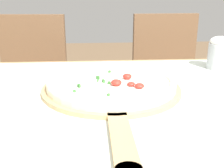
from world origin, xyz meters
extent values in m
cube|color=#A87F51|center=(0.00, 0.00, 0.71)|extent=(1.12, 1.03, 0.03)
cylinder|color=#A87F51|center=(0.51, 0.46, 0.35)|extent=(0.06, 0.06, 0.70)
cube|color=silver|center=(0.00, 0.00, 0.73)|extent=(1.04, 0.95, 0.00)
cylinder|color=tan|center=(0.01, 0.12, 0.74)|extent=(0.40, 0.40, 0.01)
cube|color=tan|center=(0.01, -0.17, 0.74)|extent=(0.04, 0.23, 0.01)
cylinder|color=beige|center=(0.01, 0.12, 0.75)|extent=(0.37, 0.37, 0.02)
torus|color=beige|center=(0.01, 0.12, 0.76)|extent=(0.37, 0.37, 0.02)
cylinder|color=white|center=(0.01, 0.12, 0.76)|extent=(0.33, 0.33, 0.00)
ellipsoid|color=red|center=(0.06, 0.13, 0.77)|extent=(0.03, 0.03, 0.02)
ellipsoid|color=red|center=(0.06, 0.07, 0.77)|extent=(0.02, 0.02, 0.01)
ellipsoid|color=red|center=(0.02, 0.07, 0.77)|extent=(0.03, 0.03, 0.02)
ellipsoid|color=red|center=(0.08, 0.05, 0.77)|extent=(0.03, 0.03, 0.01)
cube|color=#387533|center=(-0.09, 0.03, 0.77)|extent=(0.01, 0.01, 0.01)
cube|color=#387533|center=(-0.03, 0.11, 0.77)|extent=(0.01, 0.01, 0.01)
cube|color=#387533|center=(-0.01, -0.01, 0.77)|extent=(0.01, 0.01, 0.01)
cube|color=#387533|center=(-0.03, 0.13, 0.77)|extent=(0.01, 0.01, 0.01)
cube|color=#387533|center=(-0.02, 0.10, 0.77)|extent=(0.01, 0.01, 0.01)
cube|color=#387533|center=(0.01, 0.20, 0.77)|extent=(0.01, 0.01, 0.01)
cube|color=#387533|center=(-0.08, 0.06, 0.77)|extent=(0.01, 0.01, 0.01)
cube|color=#387533|center=(0.00, 0.09, 0.77)|extent=(0.01, 0.01, 0.01)
cube|color=brown|center=(-0.40, 0.80, 0.43)|extent=(0.43, 0.43, 0.02)
cube|color=brown|center=(-0.39, 0.98, 0.67)|extent=(0.38, 0.07, 0.44)
cylinder|color=brown|center=(-0.25, 0.63, 0.21)|extent=(0.04, 0.04, 0.42)
cylinder|color=brown|center=(-0.55, 0.97, 0.21)|extent=(0.04, 0.04, 0.42)
cylinder|color=brown|center=(-0.23, 0.95, 0.21)|extent=(0.04, 0.04, 0.42)
cube|color=brown|center=(0.39, 0.80, 0.43)|extent=(0.41, 0.41, 0.02)
cube|color=brown|center=(0.39, 0.98, 0.67)|extent=(0.38, 0.05, 0.44)
cylinder|color=brown|center=(0.24, 0.63, 0.21)|extent=(0.04, 0.04, 0.42)
cylinder|color=brown|center=(0.56, 0.64, 0.21)|extent=(0.04, 0.04, 0.42)
cylinder|color=brown|center=(0.23, 0.95, 0.21)|extent=(0.04, 0.04, 0.42)
cylinder|color=brown|center=(0.55, 0.96, 0.21)|extent=(0.04, 0.04, 0.42)
cylinder|color=#B2B7BC|center=(0.43, 0.33, 0.78)|extent=(0.08, 0.08, 0.09)
ellipsoid|color=white|center=(0.43, 0.33, 0.83)|extent=(0.08, 0.08, 0.04)
camera|label=1|loc=(-0.05, -0.66, 1.01)|focal=45.00mm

